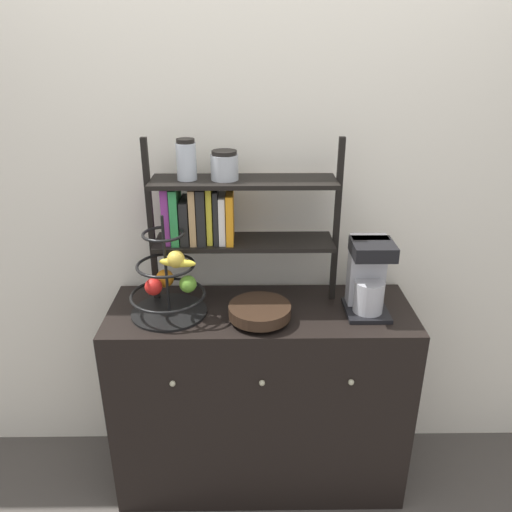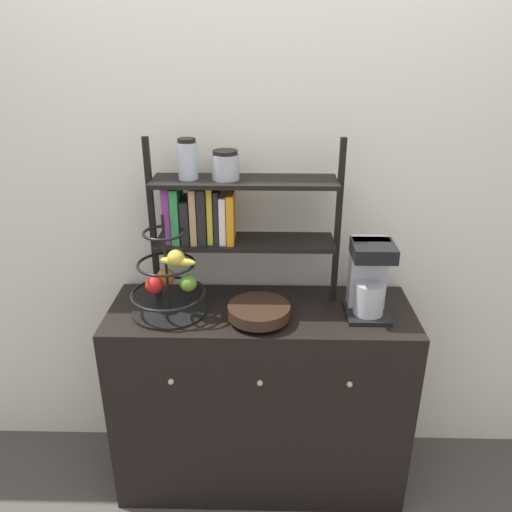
# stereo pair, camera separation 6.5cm
# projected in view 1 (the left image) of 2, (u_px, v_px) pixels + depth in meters

# --- Properties ---
(ground_plane) EXTENTS (12.00, 12.00, 0.00)m
(ground_plane) POSITION_uv_depth(u_px,v_px,m) (261.00, 511.00, 2.26)
(ground_plane) COLOR #47423D
(wall_back) EXTENTS (7.00, 0.05, 2.60)m
(wall_back) POSITION_uv_depth(u_px,v_px,m) (260.00, 203.00, 2.20)
(wall_back) COLOR silver
(wall_back) RESTS_ON ground_plane
(sideboard) EXTENTS (1.29, 0.47, 0.91)m
(sideboard) POSITION_uv_depth(u_px,v_px,m) (261.00, 397.00, 2.29)
(sideboard) COLOR black
(sideboard) RESTS_ON ground_plane
(coffee_maker) EXTENTS (0.17, 0.20, 0.32)m
(coffee_maker) POSITION_uv_depth(u_px,v_px,m) (368.00, 276.00, 2.04)
(coffee_maker) COLOR black
(coffee_maker) RESTS_ON sideboard
(fruit_stand) EXTENTS (0.31, 0.31, 0.43)m
(fruit_stand) POSITION_uv_depth(u_px,v_px,m) (169.00, 283.00, 2.03)
(fruit_stand) COLOR black
(fruit_stand) RESTS_ON sideboard
(wooden_bowl) EXTENTS (0.25, 0.25, 0.07)m
(wooden_bowl) POSITION_uv_depth(u_px,v_px,m) (260.00, 312.00, 2.01)
(wooden_bowl) COLOR black
(wooden_bowl) RESTS_ON sideboard
(shelf_hutch) EXTENTS (0.79, 0.20, 0.70)m
(shelf_hutch) POSITION_uv_depth(u_px,v_px,m) (217.00, 208.00, 2.03)
(shelf_hutch) COLOR black
(shelf_hutch) RESTS_ON sideboard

